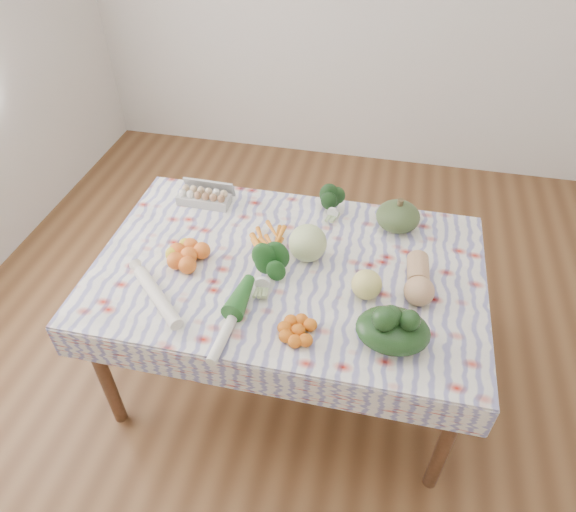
{
  "coord_description": "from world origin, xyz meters",
  "views": [
    {
      "loc": [
        0.35,
        -1.57,
        2.27
      ],
      "look_at": [
        0.0,
        0.0,
        0.82
      ],
      "focal_mm": 32.0,
      "sensor_mm": 36.0,
      "label": 1
    }
  ],
  "objects_px": {
    "kabocha_squash": "(398,216)",
    "grapefruit": "(367,285)",
    "egg_carton": "(204,198)",
    "cabbage": "(308,243)",
    "dining_table": "(288,280)",
    "butternut_squash": "(419,278)"
  },
  "relations": [
    {
      "from": "egg_carton",
      "to": "butternut_squash",
      "type": "xyz_separation_m",
      "value": [
        1.05,
        -0.37,
        0.03
      ]
    },
    {
      "from": "dining_table",
      "to": "kabocha_squash",
      "type": "xyz_separation_m",
      "value": [
        0.44,
        0.37,
        0.15
      ]
    },
    {
      "from": "dining_table",
      "to": "cabbage",
      "type": "bearing_deg",
      "value": 46.08
    },
    {
      "from": "egg_carton",
      "to": "cabbage",
      "type": "bearing_deg",
      "value": -24.91
    },
    {
      "from": "kabocha_squash",
      "to": "butternut_squash",
      "type": "bearing_deg",
      "value": -74.35
    },
    {
      "from": "dining_table",
      "to": "cabbage",
      "type": "xyz_separation_m",
      "value": [
        0.07,
        0.07,
        0.17
      ]
    },
    {
      "from": "cabbage",
      "to": "butternut_squash",
      "type": "height_order",
      "value": "cabbage"
    },
    {
      "from": "cabbage",
      "to": "grapefruit",
      "type": "relative_size",
      "value": 1.34
    },
    {
      "from": "kabocha_squash",
      "to": "grapefruit",
      "type": "relative_size",
      "value": 1.64
    },
    {
      "from": "dining_table",
      "to": "butternut_squash",
      "type": "height_order",
      "value": "butternut_squash"
    },
    {
      "from": "egg_carton",
      "to": "cabbage",
      "type": "height_order",
      "value": "cabbage"
    },
    {
      "from": "butternut_squash",
      "to": "grapefruit",
      "type": "xyz_separation_m",
      "value": [
        -0.2,
        -0.09,
        0.0
      ]
    },
    {
      "from": "grapefruit",
      "to": "cabbage",
      "type": "bearing_deg",
      "value": 147.3
    },
    {
      "from": "butternut_squash",
      "to": "dining_table",
      "type": "bearing_deg",
      "value": 175.44
    },
    {
      "from": "egg_carton",
      "to": "butternut_squash",
      "type": "bearing_deg",
      "value": -18.23
    },
    {
      "from": "dining_table",
      "to": "egg_carton",
      "type": "relative_size",
      "value": 6.18
    },
    {
      "from": "egg_carton",
      "to": "grapefruit",
      "type": "relative_size",
      "value": 2.11
    },
    {
      "from": "grapefruit",
      "to": "egg_carton",
      "type": "bearing_deg",
      "value": 151.66
    },
    {
      "from": "cabbage",
      "to": "grapefruit",
      "type": "height_order",
      "value": "cabbage"
    },
    {
      "from": "dining_table",
      "to": "grapefruit",
      "type": "height_order",
      "value": "grapefruit"
    },
    {
      "from": "egg_carton",
      "to": "kabocha_squash",
      "type": "height_order",
      "value": "kabocha_squash"
    },
    {
      "from": "egg_carton",
      "to": "cabbage",
      "type": "xyz_separation_m",
      "value": [
        0.57,
        -0.28,
        0.05
      ]
    }
  ]
}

